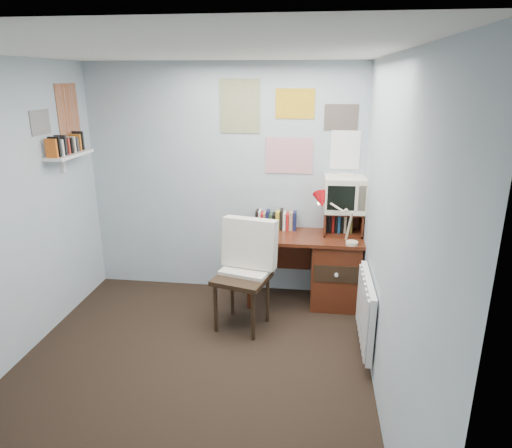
{
  "coord_description": "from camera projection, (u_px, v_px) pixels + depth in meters",
  "views": [
    {
      "loc": [
        0.96,
        -3.05,
        2.34
      ],
      "look_at": [
        0.45,
        0.96,
        1.03
      ],
      "focal_mm": 32.0,
      "sensor_mm": 36.0,
      "label": 1
    }
  ],
  "objects": [
    {
      "name": "back_wall",
      "position": [
        224.0,
        182.0,
        4.98
      ],
      "size": [
        3.0,
        0.02,
        2.5
      ],
      "primitive_type": "cube",
      "color": "#ABB7C3",
      "rests_on": "ground"
    },
    {
      "name": "desk_lamp",
      "position": [
        353.0,
        223.0,
        4.44
      ],
      "size": [
        0.38,
        0.35,
        0.44
      ],
      "primitive_type": "cube",
      "rotation": [
        0.0,
        0.0,
        -0.34
      ],
      "color": "#B30B12",
      "rests_on": "desk"
    },
    {
      "name": "crt_tv",
      "position": [
        344.0,
        192.0,
        4.71
      ],
      "size": [
        0.42,
        0.39,
        0.39
      ],
      "primitive_type": "cube",
      "rotation": [
        0.0,
        0.0,
        0.03
      ],
      "color": "beige",
      "rests_on": "tv_riser"
    },
    {
      "name": "ceiling",
      "position": [
        168.0,
        51.0,
        2.94
      ],
      "size": [
        3.0,
        3.5,
        0.02
      ],
      "primitive_type": "cube",
      "color": "white",
      "rests_on": "back_wall"
    },
    {
      "name": "radiator",
      "position": [
        366.0,
        311.0,
        3.93
      ],
      "size": [
        0.09,
        0.8,
        0.6
      ],
      "primitive_type": "cube",
      "color": "white",
      "rests_on": "right_wall"
    },
    {
      "name": "ground",
      "position": [
        186.0,
        378.0,
        3.71
      ],
      "size": [
        3.5,
        3.5,
        0.0
      ],
      "primitive_type": "plane",
      "color": "black",
      "rests_on": "ground"
    },
    {
      "name": "wall_shelf",
      "position": [
        69.0,
        155.0,
        4.42
      ],
      "size": [
        0.2,
        0.62,
        0.24
      ],
      "primitive_type": "cube",
      "color": "white",
      "rests_on": "left_wall"
    },
    {
      "name": "right_wall",
      "position": [
        389.0,
        242.0,
        3.15
      ],
      "size": [
        0.02,
        3.5,
        2.5
      ],
      "primitive_type": "cube",
      "color": "#ABB7C3",
      "rests_on": "ground"
    },
    {
      "name": "posters_back",
      "position": [
        290.0,
        127.0,
        4.71
      ],
      "size": [
        1.2,
        0.01,
        0.9
      ],
      "primitive_type": "cube",
      "color": "white",
      "rests_on": "back_wall"
    },
    {
      "name": "desk_chair",
      "position": [
        242.0,
        278.0,
        4.33
      ],
      "size": [
        0.64,
        0.62,
        1.03
      ],
      "primitive_type": "cube",
      "rotation": [
        0.0,
        0.0,
        -0.27
      ],
      "color": "black",
      "rests_on": "ground"
    },
    {
      "name": "tv_riser",
      "position": [
        343.0,
        222.0,
        4.79
      ],
      "size": [
        0.4,
        0.3,
        0.25
      ],
      "primitive_type": "cube",
      "color": "#532213",
      "rests_on": "desk"
    },
    {
      "name": "posters_left",
      "position": [
        55.0,
        115.0,
        4.32
      ],
      "size": [
        0.01,
        0.7,
        0.6
      ],
      "primitive_type": "cube",
      "color": "white",
      "rests_on": "left_wall"
    },
    {
      "name": "desk",
      "position": [
        330.0,
        268.0,
        4.84
      ],
      "size": [
        1.2,
        0.55,
        0.76
      ],
      "color": "#532213",
      "rests_on": "ground"
    },
    {
      "name": "book_row",
      "position": [
        283.0,
        219.0,
        4.93
      ],
      "size": [
        0.6,
        0.14,
        0.22
      ],
      "primitive_type": "cube",
      "color": "#532213",
      "rests_on": "desk"
    }
  ]
}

